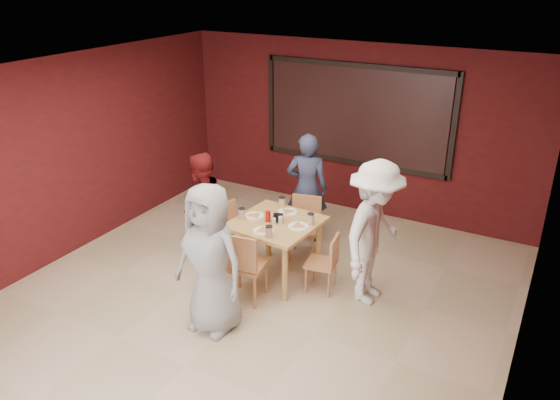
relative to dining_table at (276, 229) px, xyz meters
The scene contains 11 objects.
floor 1.16m from the dining_table, 87.18° to the right, with size 7.00×7.00×0.00m, color tan.
window_blinds 2.71m from the dining_table, 88.99° to the left, with size 3.00×0.02×1.50m, color black.
dining_table is the anchor object (origin of this frame).
chair_front 0.73m from the dining_table, 94.55° to the right, with size 0.53×0.53×0.96m.
chair_back 0.78m from the dining_table, 85.65° to the left, with size 0.51×0.51×0.88m.
chair_left 0.84m from the dining_table, behind, with size 0.49×0.49×0.84m.
chair_right 0.78m from the dining_table, ahead, with size 0.43×0.43×0.77m.
diner_front 1.33m from the dining_table, 94.06° to the right, with size 0.87×0.57×1.78m, color gray.
diner_back 1.19m from the dining_table, 96.30° to the left, with size 0.61×0.40×1.68m, color #313B58.
diner_left 1.19m from the dining_table, behind, with size 0.75×0.58×1.54m, color maroon.
diner_right 1.31m from the dining_table, ahead, with size 1.18×0.68×1.83m, color white.
Camera 1 is at (3.07, -4.65, 3.89)m, focal length 35.00 mm.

